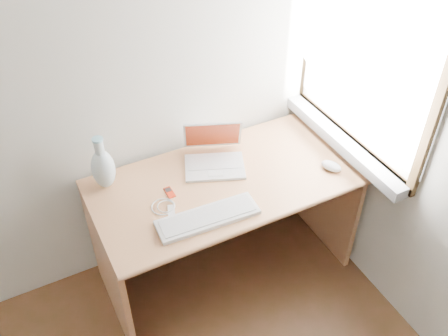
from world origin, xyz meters
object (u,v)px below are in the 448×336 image
vase (103,167)px  desk (218,199)px  laptop (211,156)px  external_keyboard (208,217)px

vase → desk: bearing=-15.4°
laptop → external_keyboard: size_ratio=0.74×
laptop → vase: bearing=-166.6°
desk → external_keyboard: external_keyboard is taller
external_keyboard → vase: (-0.35, 0.44, 0.11)m
laptop → external_keyboard: laptop is taller
laptop → external_keyboard: (-0.19, -0.36, -0.04)m
external_keyboard → vase: bearing=131.7°
desk → laptop: 0.26m
external_keyboard → laptop: bearing=64.8°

